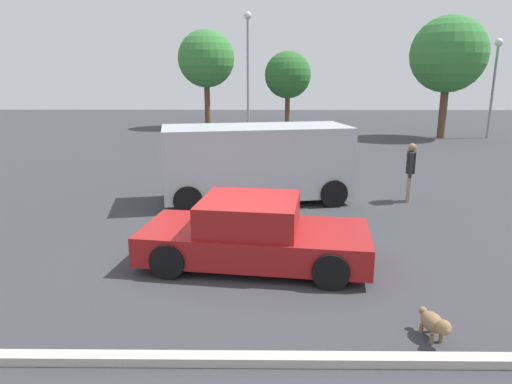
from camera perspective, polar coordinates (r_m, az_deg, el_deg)
ground_plane at (r=9.13m, az=-1.91°, el=-8.23°), size 80.00×80.00×0.00m
sedan_foreground at (r=8.69m, az=-0.32°, el=-5.28°), size 4.46×2.43×1.28m
dog at (r=6.87m, az=21.36°, el=-15.01°), size 0.33×0.67×0.41m
van_white at (r=12.90m, az=-0.03°, el=3.88°), size 5.42×3.03×2.14m
pedestrian at (r=13.57m, az=18.71°, el=2.94°), size 0.35×0.55×1.68m
parking_curb at (r=6.09m, az=-3.36°, el=-20.09°), size 7.60×0.20×0.12m
light_post_near at (r=29.54m, az=27.68°, el=13.34°), size 0.44×0.44×5.48m
light_post_mid at (r=28.14m, az=-1.03°, el=16.86°), size 0.44×0.44×7.09m
tree_back_left at (r=31.85m, az=-6.23°, el=16.16°), size 3.77×3.77×6.47m
tree_back_center at (r=32.65m, az=3.99°, el=14.33°), size 3.20×3.20×5.13m
tree_back_right at (r=28.42m, az=22.88°, el=15.50°), size 4.17×4.17×6.72m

